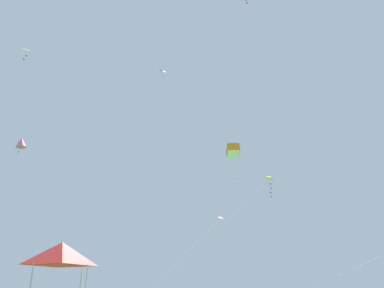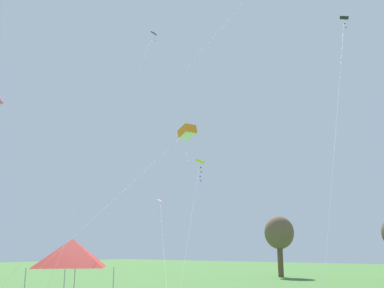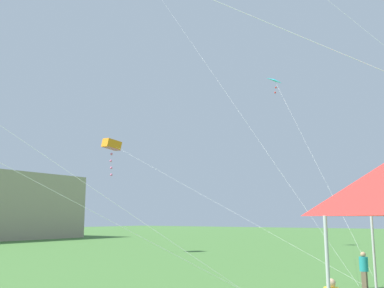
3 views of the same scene
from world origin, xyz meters
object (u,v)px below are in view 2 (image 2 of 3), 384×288
at_px(kite_pink_delta_5, 160,202).
at_px(kite_yellow_delta_1, 200,163).
at_px(kite_black_delta_2, 344,23).
at_px(festival_tent, 72,253).
at_px(kite_black_delta_10, 152,39).
at_px(kite_orange_box_9, 187,132).

bearing_deg(kite_pink_delta_5, kite_yellow_delta_1, 84.77).
relative_size(kite_black_delta_2, kite_pink_delta_5, 1.36).
xyz_separation_m(festival_tent, kite_yellow_delta_1, (-5.73, 19.55, 8.45)).
distance_m(kite_yellow_delta_1, kite_black_delta_10, 16.05).
bearing_deg(kite_black_delta_2, kite_yellow_delta_1, 144.16).
height_order(kite_yellow_delta_1, kite_black_delta_10, kite_black_delta_10).
bearing_deg(festival_tent, kite_black_delta_10, 90.60).
bearing_deg(kite_orange_box_9, kite_pink_delta_5, -177.58).
bearing_deg(festival_tent, kite_pink_delta_5, 113.81).
relative_size(festival_tent, kite_yellow_delta_1, 0.26).
height_order(kite_yellow_delta_1, kite_pink_delta_5, kite_yellow_delta_1).
bearing_deg(kite_pink_delta_5, kite_black_delta_2, -22.49).
bearing_deg(kite_black_delta_10, kite_yellow_delta_1, 112.26).
bearing_deg(kite_black_delta_10, kite_black_delta_2, 2.75).
height_order(kite_pink_delta_5, kite_orange_box_9, kite_orange_box_9).
relative_size(festival_tent, kite_black_delta_10, 0.23).
xyz_separation_m(kite_black_delta_2, kite_black_delta_10, (-12.66, -0.61, 2.80)).
relative_size(kite_black_delta_2, kite_orange_box_9, 0.70).
distance_m(festival_tent, kite_pink_delta_5, 15.95).
relative_size(festival_tent, kite_orange_box_9, 0.19).
distance_m(kite_yellow_delta_1, kite_black_delta_2, 22.81).
relative_size(kite_pink_delta_5, kite_black_delta_10, 0.62).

